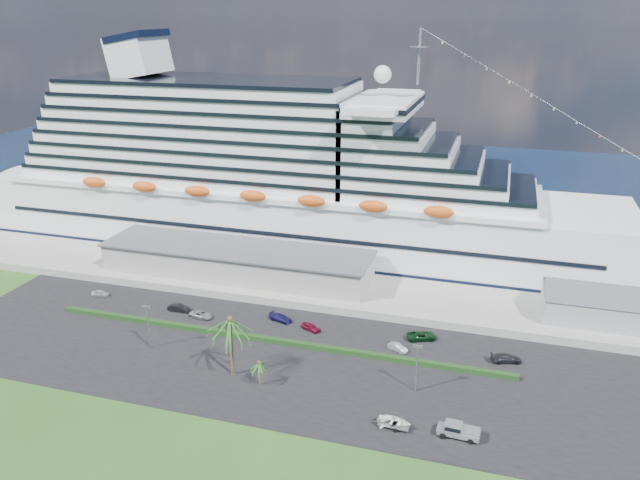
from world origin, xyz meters
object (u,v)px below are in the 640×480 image
(cruise_ship, at_px, (286,184))
(parked_car_3, at_px, (281,318))
(boat_trailer, at_px, (394,422))
(pickup_truck, at_px, (458,430))

(cruise_ship, height_order, parked_car_3, cruise_ship)
(boat_trailer, bearing_deg, parked_car_3, 135.58)
(boat_trailer, bearing_deg, cruise_ship, 121.04)
(cruise_ship, xyz_separation_m, pickup_truck, (49.08, -65.78, -15.41))
(cruise_ship, height_order, boat_trailer, cruise_ship)
(parked_car_3, height_order, pickup_truck, pickup_truck)
(boat_trailer, bearing_deg, pickup_truck, 4.28)
(cruise_ship, relative_size, boat_trailer, 33.26)
(cruise_ship, distance_m, pickup_truck, 83.51)
(pickup_truck, bearing_deg, parked_car_3, 144.37)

